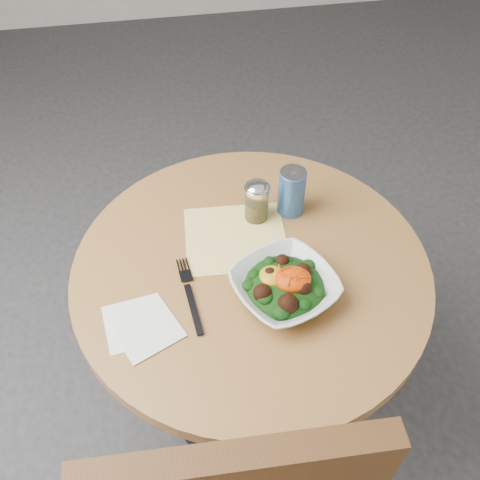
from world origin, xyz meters
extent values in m
plane|color=#2E2E30|center=(0.00, 0.00, 0.00)|extent=(6.00, 6.00, 0.00)
cylinder|color=black|center=(0.00, 0.00, 0.01)|extent=(0.52, 0.52, 0.03)
cylinder|color=black|center=(0.00, 0.00, 0.35)|extent=(0.10, 0.10, 0.71)
cylinder|color=#B27E40|center=(0.00, 0.00, 0.73)|extent=(0.90, 0.90, 0.04)
cube|color=yellow|center=(-0.02, 0.09, 0.75)|extent=(0.28, 0.26, 0.00)
cube|color=white|center=(-0.29, -0.13, 0.75)|extent=(0.15, 0.15, 0.00)
cube|color=white|center=(-0.27, -0.15, 0.75)|extent=(0.18, 0.18, 0.00)
imported|color=silver|center=(0.06, -0.10, 0.78)|extent=(0.31, 0.31, 0.06)
ellipsoid|color=black|center=(0.06, -0.10, 0.78)|extent=(0.19, 0.19, 0.07)
ellipsoid|color=#C89014|center=(0.03, -0.09, 0.81)|extent=(0.06, 0.06, 0.02)
ellipsoid|color=#CE3F04|center=(0.08, -0.11, 0.81)|extent=(0.09, 0.07, 0.04)
cube|color=black|center=(-0.16, -0.11, 0.76)|extent=(0.03, 0.15, 0.00)
cube|color=black|center=(-0.17, 0.00, 0.76)|extent=(0.04, 0.08, 0.00)
cylinder|color=silver|center=(0.04, 0.16, 0.80)|extent=(0.06, 0.06, 0.10)
cylinder|color=#9B8948|center=(0.04, 0.16, 0.78)|extent=(0.05, 0.05, 0.05)
cylinder|color=silver|center=(0.04, 0.16, 0.85)|extent=(0.07, 0.07, 0.01)
ellipsoid|color=silver|center=(0.04, 0.16, 0.86)|extent=(0.06, 0.06, 0.03)
cylinder|color=#0D3697|center=(0.14, 0.17, 0.82)|extent=(0.07, 0.07, 0.13)
cylinder|color=silver|center=(0.14, 0.17, 0.89)|extent=(0.07, 0.07, 0.00)
cube|color=silver|center=(0.14, 0.18, 0.89)|extent=(0.02, 0.02, 0.00)
camera|label=1|loc=(-0.17, -0.84, 1.78)|focal=40.00mm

